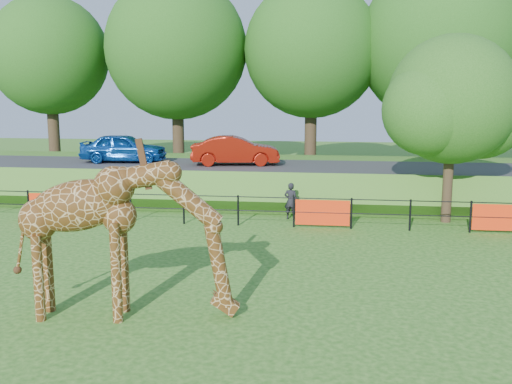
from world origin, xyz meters
TOP-DOWN VIEW (x-y plane):
  - ground at (0.00, 0.00)m, footprint 90.00×90.00m
  - giraffe at (-0.93, -0.67)m, footprint 4.77×1.39m
  - perimeter_fence at (0.00, 8.00)m, footprint 28.07×0.10m
  - embankment at (0.00, 15.50)m, footprint 40.00×9.00m
  - road at (0.00, 14.00)m, footprint 40.00×5.00m
  - car_blue at (-6.61, 14.43)m, footprint 4.15×1.91m
  - car_red at (-1.14, 14.10)m, footprint 4.21×2.04m
  - visitor at (1.79, 9.27)m, footprint 0.56×0.42m
  - tree_east at (7.60, 9.63)m, footprint 5.40×4.71m
  - bg_tree_line at (1.89, 22.00)m, footprint 37.30×8.80m

SIDE VIEW (x-z plane):
  - ground at x=0.00m, z-range 0.00..0.00m
  - perimeter_fence at x=0.00m, z-range 0.00..1.10m
  - embankment at x=0.00m, z-range 0.00..1.30m
  - visitor at x=1.79m, z-range 0.00..1.39m
  - road at x=0.00m, z-range 1.30..1.42m
  - giraffe at x=-0.93m, z-range 0.00..3.36m
  - car_red at x=-1.14m, z-range 1.42..2.75m
  - car_blue at x=-6.61m, z-range 1.42..2.80m
  - tree_east at x=7.60m, z-range 0.90..7.66m
  - bg_tree_line at x=1.89m, z-range 1.28..13.10m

